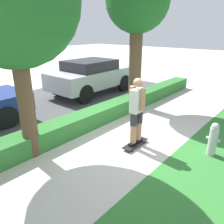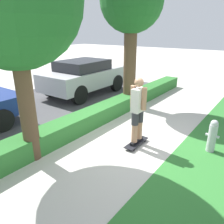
% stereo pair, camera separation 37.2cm
% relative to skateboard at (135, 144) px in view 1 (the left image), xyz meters
% --- Properties ---
extents(ground_plane, '(60.00, 60.00, 0.00)m').
position_rel_skateboard_xyz_m(ground_plane, '(-0.08, 0.13, -0.07)').
color(ground_plane, '#BCB7AD').
extents(street_asphalt, '(12.93, 5.00, 0.01)m').
position_rel_skateboard_xyz_m(street_asphalt, '(-0.08, 4.33, -0.06)').
color(street_asphalt, '#474749').
rests_on(street_asphalt, ground_plane).
extents(hedge_row, '(12.93, 0.60, 0.48)m').
position_rel_skateboard_xyz_m(hedge_row, '(-0.08, 1.73, 0.17)').
color(hedge_row, '#2D702D').
rests_on(hedge_row, ground_plane).
extents(skateboard, '(0.81, 0.24, 0.08)m').
position_rel_skateboard_xyz_m(skateboard, '(0.00, 0.00, 0.00)').
color(skateboard, black).
rests_on(skateboard, ground_plane).
extents(skater_person, '(0.49, 0.42, 1.63)m').
position_rel_skateboard_xyz_m(skater_person, '(-0.00, 0.00, 0.88)').
color(skater_person, black).
rests_on(skater_person, skateboard).
extents(tree_near, '(2.56, 2.56, 4.53)m').
position_rel_skateboard_xyz_m(tree_near, '(-1.87, 1.57, 3.15)').
color(tree_near, brown).
rests_on(tree_near, ground_plane).
extents(tree_mid, '(2.10, 2.10, 4.67)m').
position_rel_skateboard_xyz_m(tree_mid, '(2.47, 1.81, 3.42)').
color(tree_mid, brown).
rests_on(tree_mid, ground_plane).
extents(parked_car_middle, '(4.00, 1.89, 1.49)m').
position_rel_skateboard_xyz_m(parked_car_middle, '(2.69, 4.27, 0.75)').
color(parked_car_middle, '#B7B7BC').
rests_on(parked_car_middle, ground_plane).
extents(fire_hydrant, '(0.19, 0.30, 0.80)m').
position_rel_skateboard_xyz_m(fire_hydrant, '(0.80, -1.55, 0.34)').
color(fire_hydrant, '#ADADB2').
rests_on(fire_hydrant, ground_plane).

